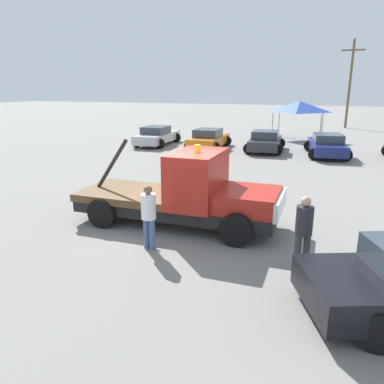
{
  "coord_description": "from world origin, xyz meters",
  "views": [
    {
      "loc": [
        4.24,
        -9.88,
        4.02
      ],
      "look_at": [
        0.5,
        0.0,
        1.05
      ],
      "focal_mm": 35.0,
      "sensor_mm": 36.0,
      "label": 1
    }
  ],
  "objects": [
    {
      "name": "canopy_tent_blue",
      "position": [
        1.52,
        20.94,
        2.55
      ],
      "size": [
        3.56,
        3.56,
        2.97
      ],
      "color": "#9E9EA3",
      "rests_on": "ground"
    },
    {
      "name": "utility_pole",
      "position": [
        5.21,
        31.6,
        4.5
      ],
      "size": [
        2.2,
        0.24,
        8.48
      ],
      "color": "brown",
      "rests_on": "ground"
    },
    {
      "name": "tow_truck",
      "position": [
        0.38,
        0.01,
        0.96
      ],
      "size": [
        6.15,
        2.37,
        2.51
      ],
      "rotation": [
        0.0,
        0.0,
        0.02
      ],
      "color": "black",
      "rests_on": "ground"
    },
    {
      "name": "traffic_cone",
      "position": [
        -2.64,
        5.46,
        0.25
      ],
      "size": [
        0.4,
        0.4,
        0.55
      ],
      "color": "black",
      "rests_on": "ground"
    },
    {
      "name": "person_at_hood",
      "position": [
        0.06,
        -1.93,
        0.97
      ],
      "size": [
        0.37,
        0.37,
        1.68
      ],
      "rotation": [
        0.0,
        0.0,
        4.42
      ],
      "color": "#475B84",
      "rests_on": "ground"
    },
    {
      "name": "ground_plane",
      "position": [
        0.0,
        0.0,
        0.0
      ],
      "size": [
        160.0,
        160.0,
        0.0
      ],
      "primitive_type": "plane",
      "color": "gray"
    },
    {
      "name": "parked_car_navy",
      "position": [
        3.9,
        13.96,
        0.65
      ],
      "size": [
        2.88,
        4.87,
        1.34
      ],
      "rotation": [
        0.0,
        0.0,
        1.73
      ],
      "color": "navy",
      "rests_on": "ground"
    },
    {
      "name": "parked_car_silver",
      "position": [
        -7.62,
        14.35,
        0.65
      ],
      "size": [
        2.54,
        4.87,
        1.34
      ],
      "rotation": [
        0.0,
        0.0,
        1.62
      ],
      "color": "#B7B7BC",
      "rests_on": "ground"
    },
    {
      "name": "parked_car_charcoal",
      "position": [
        0.13,
        14.34,
        0.65
      ],
      "size": [
        2.64,
        4.41,
        1.34
      ],
      "rotation": [
        0.0,
        0.0,
        1.65
      ],
      "color": "#2D2D33",
      "rests_on": "ground"
    },
    {
      "name": "person_near_truck",
      "position": [
        3.81,
        -1.68,
        0.99
      ],
      "size": [
        0.38,
        0.38,
        1.72
      ],
      "rotation": [
        0.0,
        0.0,
        5.13
      ],
      "color": "#38383D",
      "rests_on": "ground"
    },
    {
      "name": "parked_car_orange",
      "position": [
        -3.63,
        14.05,
        0.65
      ],
      "size": [
        2.51,
        4.72,
        1.34
      ],
      "rotation": [
        0.0,
        0.0,
        1.61
      ],
      "color": "orange",
      "rests_on": "ground"
    }
  ]
}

